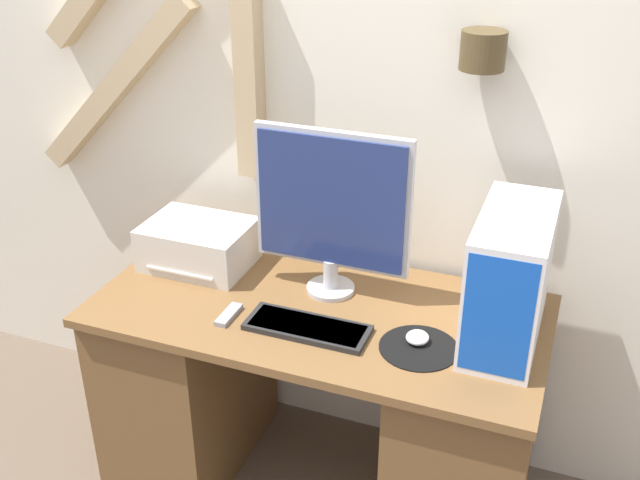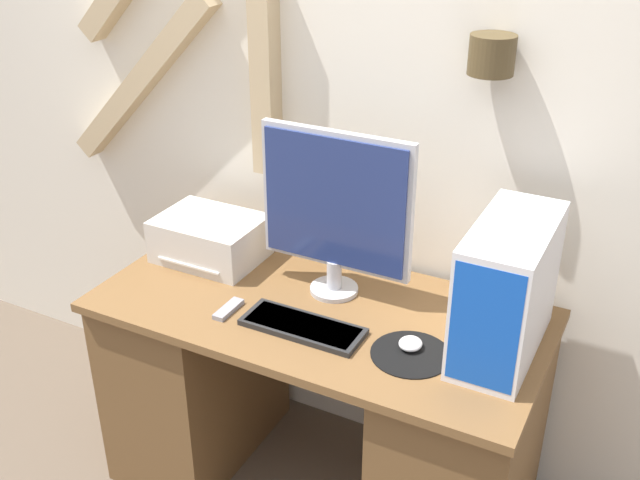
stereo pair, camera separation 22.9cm
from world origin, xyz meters
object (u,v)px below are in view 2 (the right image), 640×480
monitor (337,207)px  mouse (410,344)px  printer (210,239)px  computer_tower (507,290)px  keyboard (303,326)px  remote_control (228,309)px

monitor → mouse: bearing=-29.7°
monitor → printer: bearing=179.7°
computer_tower → printer: size_ratio=1.25×
monitor → keyboard: 0.39m
printer → mouse: bearing=-13.2°
printer → monitor: bearing=-0.3°
mouse → printer: size_ratio=0.20×
monitor → keyboard: (0.01, -0.25, -0.30)m
mouse → remote_control: (-0.59, -0.07, -0.01)m
computer_tower → monitor: bearing=173.0°
keyboard → printer: (-0.51, 0.25, 0.07)m
keyboard → mouse: size_ratio=5.13×
monitor → computer_tower: 0.59m
keyboard → remote_control: (-0.26, -0.02, -0.00)m
monitor → printer: 0.55m
monitor → remote_control: 0.47m
printer → remote_control: 0.38m
mouse → printer: 0.87m
computer_tower → keyboard: bearing=-162.4°
keyboard → monitor: bearing=92.4°
mouse → printer: (-0.84, 0.20, 0.06)m
printer → computer_tower: bearing=-3.9°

